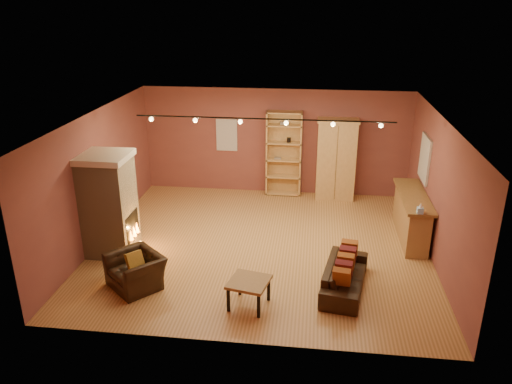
# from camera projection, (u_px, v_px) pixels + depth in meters

# --- Properties ---
(floor) EXTENTS (7.00, 7.00, 0.00)m
(floor) POSITION_uv_depth(u_px,v_px,m) (261.00, 246.00, 10.70)
(floor) COLOR #A26E39
(floor) RESTS_ON ground
(ceiling) EXTENTS (7.00, 7.00, 0.00)m
(ceiling) POSITION_uv_depth(u_px,v_px,m) (262.00, 117.00, 9.68)
(ceiling) COLOR #57351B
(ceiling) RESTS_ON back_wall
(back_wall) EXTENTS (7.00, 0.02, 2.80)m
(back_wall) POSITION_uv_depth(u_px,v_px,m) (275.00, 142.00, 13.19)
(back_wall) COLOR brown
(back_wall) RESTS_ON floor
(left_wall) EXTENTS (0.02, 6.50, 2.80)m
(left_wall) POSITION_uv_depth(u_px,v_px,m) (98.00, 178.00, 10.58)
(left_wall) COLOR brown
(left_wall) RESTS_ON floor
(right_wall) EXTENTS (0.02, 6.50, 2.80)m
(right_wall) POSITION_uv_depth(u_px,v_px,m) (439.00, 192.00, 9.79)
(right_wall) COLOR brown
(right_wall) RESTS_ON floor
(fireplace) EXTENTS (1.01, 0.98, 2.12)m
(fireplace) POSITION_uv_depth(u_px,v_px,m) (109.00, 204.00, 10.10)
(fireplace) COLOR tan
(fireplace) RESTS_ON floor
(back_window) EXTENTS (0.56, 0.04, 0.86)m
(back_window) POSITION_uv_depth(u_px,v_px,m) (227.00, 135.00, 13.27)
(back_window) COLOR beige
(back_window) RESTS_ON back_wall
(bookcase) EXTENTS (0.92, 0.36, 2.26)m
(bookcase) POSITION_uv_depth(u_px,v_px,m) (284.00, 153.00, 13.14)
(bookcase) COLOR tan
(bookcase) RESTS_ON floor
(armoire) EXTENTS (1.04, 0.60, 2.12)m
(armoire) POSITION_uv_depth(u_px,v_px,m) (336.00, 159.00, 12.88)
(armoire) COLOR tan
(armoire) RESTS_ON floor
(bar_counter) EXTENTS (0.58, 2.13, 1.02)m
(bar_counter) POSITION_uv_depth(u_px,v_px,m) (411.00, 216.00, 10.87)
(bar_counter) COLOR #AA804E
(bar_counter) RESTS_ON floor
(tissue_box) EXTENTS (0.13, 0.13, 0.23)m
(tissue_box) POSITION_uv_depth(u_px,v_px,m) (420.00, 209.00, 9.74)
(tissue_box) COLOR #93C1EC
(tissue_box) RESTS_ON bar_counter
(right_window) EXTENTS (0.05, 0.90, 1.00)m
(right_window) POSITION_uv_depth(u_px,v_px,m) (425.00, 159.00, 11.00)
(right_window) COLOR beige
(right_window) RESTS_ON right_wall
(loveseat) EXTENTS (0.79, 1.79, 0.74)m
(loveseat) POSITION_uv_depth(u_px,v_px,m) (345.00, 271.00, 9.00)
(loveseat) COLOR black
(loveseat) RESTS_ON floor
(armchair) EXTENTS (1.13, 1.10, 0.84)m
(armchair) POSITION_uv_depth(u_px,v_px,m) (135.00, 265.00, 9.06)
(armchair) COLOR black
(armchair) RESTS_ON floor
(coffee_table) EXTENTS (0.77, 0.77, 0.49)m
(coffee_table) POSITION_uv_depth(u_px,v_px,m) (249.00, 284.00, 8.47)
(coffee_table) COLOR olive
(coffee_table) RESTS_ON floor
(track_rail) EXTENTS (5.20, 0.09, 0.13)m
(track_rail) POSITION_uv_depth(u_px,v_px,m) (263.00, 120.00, 9.90)
(track_rail) COLOR black
(track_rail) RESTS_ON ceiling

